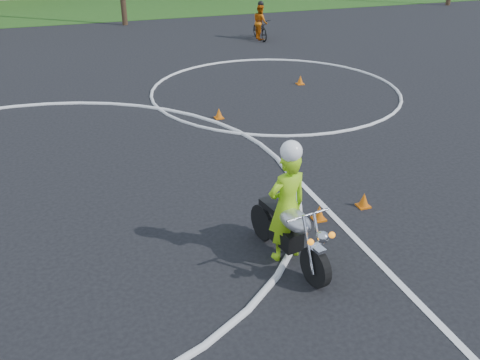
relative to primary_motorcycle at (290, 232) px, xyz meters
name	(u,v)px	position (x,y,z in m)	size (l,w,h in m)	color
grass_strip	(24,12)	(-4.60, 27.89, -0.55)	(120.00, 10.00, 0.02)	#1E4714
course_markings	(106,158)	(-2.43, 5.24, -0.55)	(19.05, 19.05, 0.12)	silver
primary_motorcycle	(290,232)	(0.00, 0.00, 0.00)	(0.76, 2.17, 1.15)	black
rider_primary_grp	(287,203)	(-0.01, 0.14, 0.47)	(0.78, 0.58, 2.14)	#96DA16
rider_second_grp	(260,26)	(5.76, 16.41, 0.03)	(0.65, 1.76, 1.68)	black
traffic_cones	(241,150)	(0.66, 4.38, -0.42)	(18.73, 10.66, 0.30)	#DB620B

